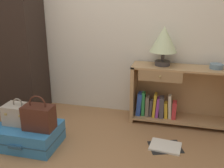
{
  "coord_description": "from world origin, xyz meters",
  "views": [
    {
      "loc": [
        0.85,
        -1.6,
        1.45
      ],
      "look_at": [
        0.23,
        0.89,
        0.55
      ],
      "focal_mm": 41.74,
      "sensor_mm": 36.0,
      "label": 1
    }
  ],
  "objects": [
    {
      "name": "handbag",
      "position": [
        -0.36,
        0.39,
        0.34
      ],
      "size": [
        0.29,
        0.17,
        0.34
      ],
      "color": "#472319",
      "rests_on": "suitcase_large"
    },
    {
      "name": "bookshelf",
      "position": [
        0.9,
        1.28,
        0.33
      ],
      "size": [
        1.18,
        0.33,
        0.68
      ],
      "color": "tan",
      "rests_on": "ground_plane"
    },
    {
      "name": "back_wall",
      "position": [
        0.0,
        1.5,
        1.3
      ],
      "size": [
        6.4,
        0.1,
        2.6
      ],
      "primitive_type": "cube",
      "color": "silver",
      "rests_on": "ground_plane"
    },
    {
      "name": "table_lamp",
      "position": [
        0.71,
        1.29,
        0.96
      ],
      "size": [
        0.3,
        0.3,
        0.43
      ],
      "color": "#3D3838",
      "rests_on": "bookshelf"
    },
    {
      "name": "suitcase_large",
      "position": [
        -0.52,
        0.41,
        0.11
      ],
      "size": [
        0.62,
        0.46,
        0.22
      ],
      "color": "teal",
      "rests_on": "ground_plane"
    },
    {
      "name": "bowl",
      "position": [
        1.28,
        1.28,
        0.71
      ],
      "size": [
        0.14,
        0.14,
        0.05
      ],
      "primitive_type": "cylinder",
      "color": "slate",
      "rests_on": "bookshelf"
    },
    {
      "name": "open_book_on_floor",
      "position": [
        0.82,
        0.7,
        0.01
      ],
      "size": [
        0.38,
        0.33,
        0.02
      ],
      "color": "white",
      "rests_on": "ground_plane"
    },
    {
      "name": "train_case",
      "position": [
        -0.61,
        0.44,
        0.32
      ],
      "size": [
        0.28,
        0.2,
        0.27
      ],
      "color": "#A89E8E",
      "rests_on": "suitcase_large"
    }
  ]
}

